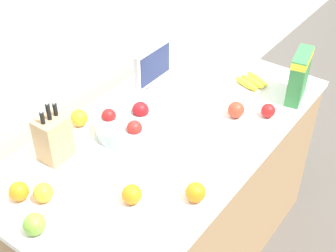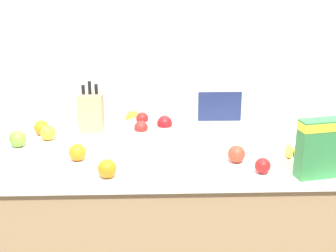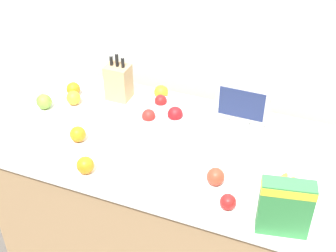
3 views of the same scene
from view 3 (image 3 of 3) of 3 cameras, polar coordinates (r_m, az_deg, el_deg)
The scene contains 15 objects.
wall_back at distance 2.63m, azimuth 5.96°, elevation 13.05°, with size 9.00×0.06×2.60m.
counter at distance 2.60m, azimuth 0.51°, elevation -9.96°, with size 1.69×0.89×0.90m.
knife_block at distance 2.59m, azimuth -6.06°, elevation 5.38°, with size 0.13×0.11×0.30m.
small_monitor at distance 2.38m, azimuth 9.01°, elevation 2.66°, with size 0.27×0.03×0.23m.
cereal_box at distance 1.84m, azimuth 14.12°, elevation -9.37°, with size 0.21×0.11×0.25m.
fruit_bowl at distance 2.41m, azimuth -0.64°, elevation 1.19°, with size 0.30×0.30×0.12m.
banana_bunch at distance 2.10m, azimuth 14.34°, elevation -7.23°, with size 0.16×0.18×0.04m.
apple_front at distance 2.61m, azimuth -14.86°, elevation 2.89°, with size 0.08×0.08×0.08m, color #6B9E33.
apple_near_bananas at distance 1.96m, azimuth 7.32°, elevation -9.17°, with size 0.07×0.07×0.07m, color red.
apple_by_knife_block at distance 2.06m, azimuth 5.82°, elevation -6.16°, with size 0.08×0.08×0.08m, color red.
orange_near_bowl at distance 2.69m, azimuth -11.47°, elevation 4.46°, with size 0.08×0.08×0.08m, color orange.
orange_mid_left at distance 2.33m, azimuth -10.94°, elevation -0.98°, with size 0.08×0.08×0.08m, color orange.
orange_back_center at distance 2.14m, azimuth -10.04°, elevation -4.73°, with size 0.08×0.08×0.08m, color orange.
orange_front_center at distance 2.60m, azimuth -0.84°, elevation 4.14°, with size 0.08×0.08×0.08m, color orange.
orange_by_cereal at distance 2.61m, azimuth -11.45°, elevation 3.38°, with size 0.08×0.08×0.08m, color orange.
Camera 3 is at (0.65, -1.68, 2.32)m, focal length 50.00 mm.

